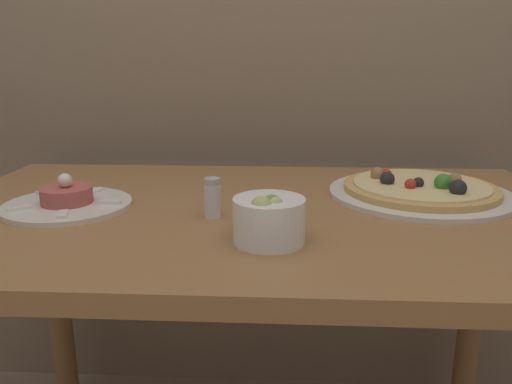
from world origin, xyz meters
The scene contains 5 objects.
dining_table centered at (0.00, 0.37, 0.62)m, with size 1.24×0.74×0.72m.
pizza_plate centered at (0.34, 0.47, 0.73)m, with size 0.37×0.37×0.05m.
tartare_plate centered at (-0.35, 0.35, 0.73)m, with size 0.24×0.24×0.07m.
small_bowl centered at (0.03, 0.18, 0.76)m, with size 0.11×0.11×0.08m.
salt_shaker centered at (-0.07, 0.30, 0.76)m, with size 0.03×0.03×0.07m.
Camera 1 is at (0.05, -0.54, 1.00)m, focal length 35.00 mm.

